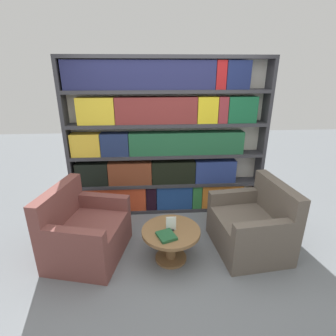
% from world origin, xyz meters
% --- Properties ---
extents(ground_plane, '(14.00, 14.00, 0.00)m').
position_xyz_m(ground_plane, '(0.00, 0.00, 0.00)').
color(ground_plane, slate).
extents(bookshelf, '(2.97, 0.30, 2.36)m').
position_xyz_m(bookshelf, '(-0.06, 1.43, 1.17)').
color(bookshelf, silver).
rests_on(bookshelf, ground_plane).
extents(armchair_left, '(1.00, 1.08, 0.89)m').
position_xyz_m(armchair_left, '(-1.08, 0.36, 0.31)').
color(armchair_left, brown).
rests_on(armchair_left, ground_plane).
extents(armchair_right, '(0.90, 1.01, 0.89)m').
position_xyz_m(armchair_right, '(1.00, 0.35, 0.31)').
color(armchair_right, brown).
rests_on(armchair_right, ground_plane).
extents(coffee_table, '(0.69, 0.69, 0.42)m').
position_xyz_m(coffee_table, '(-0.04, 0.20, 0.30)').
color(coffee_table, brown).
rests_on(coffee_table, ground_plane).
extents(table_sign, '(0.12, 0.06, 0.17)m').
position_xyz_m(table_sign, '(-0.04, 0.20, 0.49)').
color(table_sign, black).
rests_on(table_sign, coffee_table).
extents(stray_book, '(0.25, 0.26, 0.03)m').
position_xyz_m(stray_book, '(-0.10, 0.06, 0.43)').
color(stray_book, '#1E512D').
rests_on(stray_book, coffee_table).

